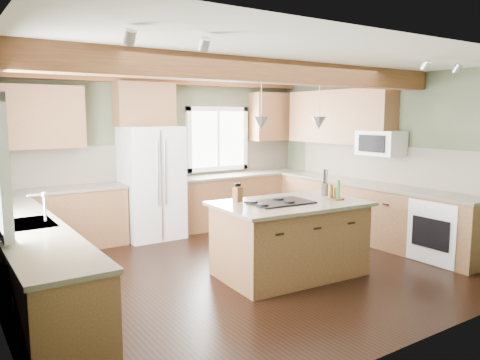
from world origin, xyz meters
TOP-DOWN VIEW (x-y plane):
  - floor at (0.00, 0.00)m, footprint 5.60×5.60m
  - ceiling at (0.00, 0.00)m, footprint 5.60×5.60m
  - wall_back at (0.00, 2.50)m, footprint 5.60×0.00m
  - wall_right at (2.80, 0.00)m, footprint 0.00×5.00m
  - ceiling_beam at (0.00, -0.50)m, footprint 5.55×0.26m
  - soffit_trim at (0.00, 2.40)m, footprint 5.55×0.20m
  - backsplash_back at (0.00, 2.48)m, footprint 5.58×0.03m
  - backsplash_right at (2.78, 0.05)m, footprint 0.03×3.70m
  - base_cab_back_left at (-1.79, 2.20)m, footprint 2.02×0.60m
  - counter_back_left at (-1.79, 2.20)m, footprint 2.06×0.64m
  - base_cab_back_right at (1.49, 2.20)m, footprint 2.62×0.60m
  - counter_back_right at (1.49, 2.20)m, footprint 2.66×0.64m
  - base_cab_left at (-2.50, 0.05)m, footprint 0.60×3.70m
  - counter_left at (-2.50, 0.05)m, footprint 0.64×3.74m
  - base_cab_right at (2.50, 0.05)m, footprint 0.60×3.70m
  - counter_right at (2.50, 0.05)m, footprint 0.64×3.74m
  - upper_cab_back_left at (-1.99, 2.33)m, footprint 1.40×0.35m
  - upper_cab_over_fridge at (-0.30, 2.33)m, footprint 0.96×0.35m
  - upper_cab_right at (2.62, 0.90)m, footprint 0.35×2.20m
  - upper_cab_back_corner at (2.30, 2.33)m, footprint 0.90×0.35m
  - window_back at (1.15, 2.48)m, footprint 1.10×0.04m
  - sink at (-2.50, 0.05)m, footprint 0.50×0.65m
  - faucet at (-2.32, 0.05)m, footprint 0.02×0.02m
  - dishwasher at (-2.49, -1.25)m, footprint 0.60×0.60m
  - oven at (2.49, -1.25)m, footprint 0.60×0.72m
  - microwave at (2.58, -0.05)m, footprint 0.40×0.70m
  - pendant_left at (-0.03, -0.48)m, footprint 0.18×0.18m
  - pendant_right at (0.83, -0.53)m, footprint 0.18×0.18m
  - refrigerator at (-0.30, 2.12)m, footprint 0.90×0.74m
  - island at (0.40, -0.50)m, footprint 1.76×1.14m
  - island_top at (0.40, -0.50)m, footprint 1.88×1.26m
  - cooktop at (0.26, -0.50)m, footprint 0.77×0.53m
  - knife_block at (-0.12, -0.12)m, footprint 0.13×0.11m
  - utensil_crock at (1.11, -0.38)m, footprint 0.12×0.12m
  - bottle_tray at (1.01, -0.65)m, footprint 0.31×0.31m

SIDE VIEW (x-z plane):
  - floor at x=0.00m, z-range 0.00..0.00m
  - dishwasher at x=-2.49m, z-range 0.01..0.85m
  - oven at x=2.49m, z-range 0.01..0.85m
  - base_cab_back_left at x=-1.79m, z-range 0.00..0.88m
  - base_cab_back_right at x=1.49m, z-range 0.00..0.88m
  - base_cab_left at x=-2.50m, z-range 0.00..0.88m
  - base_cab_right at x=2.50m, z-range 0.00..0.88m
  - island at x=0.40m, z-range 0.00..0.88m
  - counter_back_left at x=-1.79m, z-range 0.88..0.92m
  - counter_back_right at x=1.49m, z-range 0.88..0.92m
  - counter_left at x=-2.50m, z-range 0.88..0.92m
  - counter_right at x=2.50m, z-range 0.88..0.92m
  - refrigerator at x=-0.30m, z-range 0.00..1.80m
  - island_top at x=0.40m, z-range 0.88..0.92m
  - sink at x=-2.50m, z-range 0.89..0.92m
  - cooktop at x=0.26m, z-range 0.92..0.94m
  - utensil_crock at x=1.11m, z-range 0.92..1.08m
  - knife_block at x=-0.12m, z-range 0.92..1.10m
  - bottle_tray at x=1.01m, z-range 0.92..1.15m
  - faucet at x=-2.32m, z-range 0.91..1.19m
  - backsplash_back at x=0.00m, z-range 0.92..1.50m
  - backsplash_right at x=2.78m, z-range 0.92..1.50m
  - wall_back at x=0.00m, z-range -1.50..4.10m
  - wall_right at x=2.80m, z-range -1.20..3.80m
  - window_back at x=1.15m, z-range 1.05..2.05m
  - microwave at x=2.58m, z-range 1.36..1.74m
  - pendant_left at x=-0.03m, z-range 1.80..1.96m
  - pendant_right at x=0.83m, z-range 1.80..1.96m
  - upper_cab_back_left at x=-1.99m, z-range 1.50..2.40m
  - upper_cab_right at x=2.62m, z-range 1.50..2.40m
  - upper_cab_back_corner at x=2.30m, z-range 1.50..2.40m
  - upper_cab_over_fridge at x=-0.30m, z-range 1.80..2.50m
  - ceiling_beam at x=0.00m, z-range 2.34..2.60m
  - soffit_trim at x=0.00m, z-range 2.49..2.59m
  - ceiling at x=0.00m, z-range 2.60..2.60m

